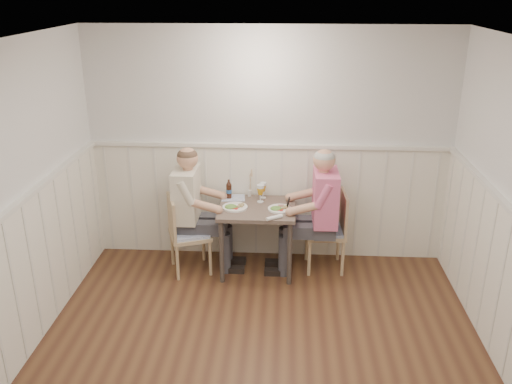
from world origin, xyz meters
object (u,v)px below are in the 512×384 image
Objects in this scene: beer_bottle at (229,190)px; grass_vase at (249,183)px; chair_left at (185,231)px; diner_cream at (191,218)px; man_in_pink at (320,222)px; dining_table at (257,216)px; chair_right at (330,228)px.

beer_bottle is 0.24m from grass_vase.
chair_left is 0.62× the size of diner_cream.
man_in_pink is at bearing -22.04° from grass_vase.
man_in_pink reaches higher than beer_bottle.
grass_vase is at bearing 25.21° from diner_cream.
chair_left is at bearing -174.36° from dining_table.
chair_right is at bearing -14.28° from grass_vase.
man_in_pink is 4.23× the size of grass_vase.
dining_table is 0.92× the size of chair_left.
beer_bottle is at bearing 172.19° from chair_right.
dining_table is 0.42m from grass_vase.
diner_cream is (-1.40, 0.03, -0.01)m from man_in_pink.
diner_cream is at bearing 58.49° from chair_left.
man_in_pink is 1.01× the size of diner_cream.
man_in_pink is at bearing 2.80° from chair_left.
chair_left is 0.16m from diner_cream.
chair_right is 1.52m from diner_cream.
dining_table is 0.57× the size of man_in_pink.
dining_table is at bearing -1.59° from diner_cream.
man_in_pink is at bearing -144.63° from chair_right.
man_in_pink is (1.46, 0.07, 0.12)m from chair_left.
chair_left is at bearing -121.51° from diner_cream.
man_in_pink reaches higher than diner_cream.
grass_vase is (-0.78, 0.32, 0.30)m from man_in_pink.
diner_cream reaches higher than chair_left.
chair_right reaches higher than dining_table.
man_in_pink is 0.89m from grass_vase.
man_in_pink is 1.06m from beer_bottle.
chair_right is at bearing 5.70° from chair_left.
beer_bottle is (0.45, 0.31, 0.37)m from chair_left.
beer_bottle is (0.39, 0.21, 0.25)m from diner_cream.
chair_right is 4.07× the size of beer_bottle.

